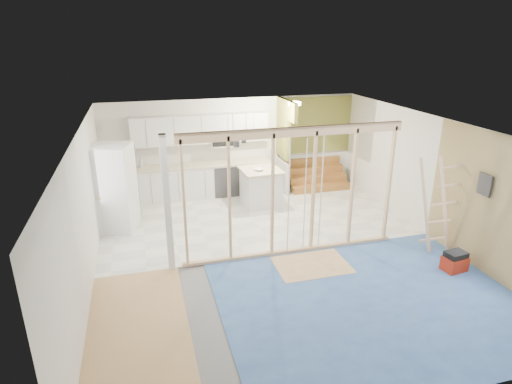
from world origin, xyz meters
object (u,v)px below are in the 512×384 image
object	(u,v)px
toolbox	(455,262)
ladder	(437,205)
fridge	(114,188)
island	(261,187)

from	to	relation	value
toolbox	ladder	distance (m)	1.15
fridge	ladder	xyz separation A→B (m)	(6.19, -2.84, 0.04)
fridge	toolbox	size ratio (longest dim) A/B	4.32
fridge	ladder	size ratio (longest dim) A/B	0.98
ladder	island	bearing A→B (deg)	149.94
ladder	toolbox	bearing A→B (deg)	-73.19
toolbox	fridge	bearing A→B (deg)	141.83
fridge	ladder	distance (m)	6.81
island	toolbox	xyz separation A→B (m)	(2.57, -4.18, -0.29)
toolbox	ladder	bearing A→B (deg)	77.20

